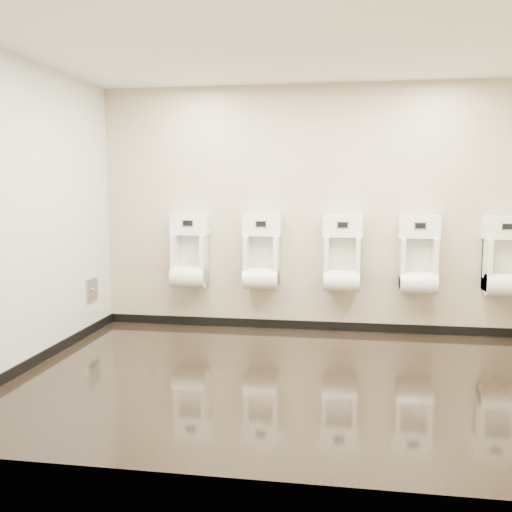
{
  "coord_description": "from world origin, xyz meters",
  "views": [
    {
      "loc": [
        0.36,
        -4.78,
        1.66
      ],
      "look_at": [
        -0.49,
        0.55,
        1.0
      ],
      "focal_mm": 40.0,
      "sensor_mm": 36.0,
      "label": 1
    }
  ],
  "objects_px": {
    "urinal_0": "(190,256)",
    "access_panel": "(92,290)",
    "urinal_3": "(418,260)",
    "urinal_1": "(262,257)",
    "urinal_4": "(504,262)",
    "urinal_2": "(342,259)"
  },
  "relations": [
    {
      "from": "urinal_0",
      "to": "access_panel",
      "type": "bearing_deg",
      "value": -158.9
    },
    {
      "from": "access_panel",
      "to": "urinal_3",
      "type": "relative_size",
      "value": 0.3
    },
    {
      "from": "urinal_1",
      "to": "urinal_4",
      "type": "height_order",
      "value": "same"
    },
    {
      "from": "access_panel",
      "to": "urinal_4",
      "type": "relative_size",
      "value": 0.3
    },
    {
      "from": "urinal_4",
      "to": "access_panel",
      "type": "bearing_deg",
      "value": -174.93
    },
    {
      "from": "urinal_2",
      "to": "access_panel",
      "type": "bearing_deg",
      "value": -171.84
    },
    {
      "from": "urinal_0",
      "to": "urinal_4",
      "type": "bearing_deg",
      "value": 0.0
    },
    {
      "from": "urinal_0",
      "to": "urinal_1",
      "type": "relative_size",
      "value": 1.0
    },
    {
      "from": "urinal_2",
      "to": "urinal_3",
      "type": "relative_size",
      "value": 1.0
    },
    {
      "from": "urinal_0",
      "to": "urinal_1",
      "type": "height_order",
      "value": "same"
    },
    {
      "from": "urinal_2",
      "to": "urinal_3",
      "type": "distance_m",
      "value": 0.83
    },
    {
      "from": "access_panel",
      "to": "urinal_3",
      "type": "distance_m",
      "value": 3.66
    },
    {
      "from": "urinal_2",
      "to": "urinal_0",
      "type": "bearing_deg",
      "value": 180.0
    },
    {
      "from": "urinal_1",
      "to": "urinal_4",
      "type": "xyz_separation_m",
      "value": [
        2.62,
        0.0,
        0.0
      ]
    },
    {
      "from": "urinal_0",
      "to": "urinal_3",
      "type": "distance_m",
      "value": 2.58
    },
    {
      "from": "access_panel",
      "to": "urinal_0",
      "type": "height_order",
      "value": "urinal_0"
    },
    {
      "from": "urinal_2",
      "to": "urinal_3",
      "type": "height_order",
      "value": "same"
    },
    {
      "from": "urinal_1",
      "to": "urinal_2",
      "type": "relative_size",
      "value": 1.0
    },
    {
      "from": "access_panel",
      "to": "urinal_4",
      "type": "height_order",
      "value": "urinal_4"
    },
    {
      "from": "urinal_4",
      "to": "urinal_1",
      "type": "bearing_deg",
      "value": 180.0
    },
    {
      "from": "urinal_3",
      "to": "urinal_4",
      "type": "bearing_deg",
      "value": 0.0
    },
    {
      "from": "access_panel",
      "to": "urinal_2",
      "type": "height_order",
      "value": "urinal_2"
    }
  ]
}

